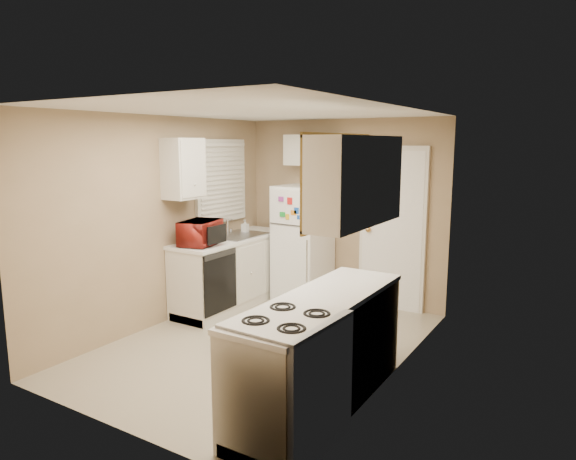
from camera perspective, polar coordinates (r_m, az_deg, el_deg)
The scene contains 19 objects.
floor at distance 5.54m, azimuth -2.77°, elevation -12.57°, with size 3.80×3.80×0.00m, color #C0B59C.
ceiling at distance 5.14m, azimuth -3.00°, elevation 13.06°, with size 3.80×3.80×0.00m, color white.
wall_left at distance 6.10m, azimuth -13.81°, elevation 0.95°, with size 3.80×3.80×0.00m, color tan.
wall_right at distance 4.57m, azimuth 11.76°, elevation -1.82°, with size 3.80×3.80×0.00m, color tan.
wall_back at distance 6.84m, azimuth 6.15°, elevation 2.09°, with size 2.80×2.80×0.00m, color tan.
wall_front at distance 3.83m, azimuth -19.22°, elevation -4.41°, with size 2.80×2.80×0.00m, color tan.
left_counter at distance 6.71m, azimuth -6.25°, elevation -4.58°, with size 0.60×1.80×0.90m, color silver.
dishwasher at distance 6.07m, azimuth -7.56°, elevation -5.75°, with size 0.03×0.58×0.72m, color black.
sink at distance 6.74m, azimuth -5.54°, elevation -0.94°, with size 0.54×0.74×0.16m, color gray.
microwave at distance 6.14m, azimuth -9.71°, elevation -0.27°, with size 0.29×0.53×0.35m, color maroon.
soap_bottle at distance 6.91m, azimuth -4.79°, elevation 0.52°, with size 0.08×0.08×0.18m, color white.
window_blinds at distance 6.80m, azimuth -7.39°, elevation 5.42°, with size 0.10×0.98×1.08m, color silver.
upper_cabinet_left at distance 6.09m, azimuth -11.56°, elevation 6.70°, with size 0.30×0.45×0.70m, color silver.
refrigerator at distance 6.82m, azimuth 1.66°, elevation -1.52°, with size 0.64×0.62×1.54m, color white.
cabinet_over_fridge at distance 6.83m, azimuth 2.66°, elevation 8.86°, with size 0.70×0.30×0.40m, color silver.
interior_door at distance 6.56m, azimuth 11.50°, elevation 0.04°, with size 0.86×0.06×2.08m, color white.
right_counter at distance 4.21m, azimuth 3.61°, elevation -13.37°, with size 0.60×2.00×0.90m, color silver.
stove at distance 3.72m, azimuth -0.12°, elevation -16.31°, with size 0.62×0.77×0.93m, color white.
upper_cabinet_right at distance 4.09m, azimuth 7.66°, elevation 5.44°, with size 0.30×1.20×0.70m, color silver.
Camera 1 is at (2.90, -4.23, 2.10)m, focal length 32.00 mm.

